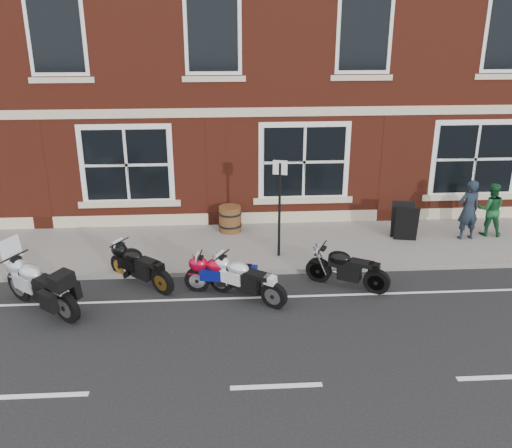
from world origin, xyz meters
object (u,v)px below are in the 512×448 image
object	(u,v)px
moto_sport_silver	(246,278)
pedestrian_left	(468,210)
moto_touring_silver	(40,283)
parking_sign	(280,202)
moto_naked_black	(346,266)
moto_sport_red	(225,273)
moto_sport_black	(140,264)
barrel_planter	(230,219)
pedestrian_right	(491,209)
a_board_sign	(404,222)

from	to	relation	value
moto_sport_silver	pedestrian_left	size ratio (longest dim) A/B	1.02
moto_touring_silver	parking_sign	size ratio (longest dim) A/B	0.75
moto_naked_black	moto_sport_red	bearing A→B (deg)	121.42
moto_sport_silver	moto_touring_silver	bearing A→B (deg)	128.14
moto_touring_silver	moto_sport_black	xyz separation A→B (m)	(1.98, 1.02, -0.10)
moto_sport_silver	moto_naked_black	xyz separation A→B (m)	(2.34, 0.43, -0.00)
barrel_planter	pedestrian_right	bearing A→B (deg)	-5.83
moto_touring_silver	moto_sport_red	world-z (taller)	moto_touring_silver
pedestrian_left	pedestrian_right	size ratio (longest dim) A/B	1.11
moto_sport_black	barrel_planter	bearing A→B (deg)	4.60
moto_sport_black	moto_naked_black	distance (m)	4.77
moto_touring_silver	moto_sport_silver	bearing A→B (deg)	-48.33
moto_naked_black	pedestrian_left	bearing A→B (deg)	-28.64
parking_sign	moto_touring_silver	bearing A→B (deg)	-141.47
moto_naked_black	a_board_sign	world-z (taller)	a_board_sign
moto_touring_silver	moto_sport_silver	xyz separation A→B (m)	(4.39, 0.18, -0.10)
pedestrian_right	moto_touring_silver	bearing A→B (deg)	30.33
pedestrian_left	pedestrian_right	bearing A→B (deg)	-170.42
moto_sport_black	pedestrian_left	bearing A→B (deg)	-36.39
pedestrian_right	moto_naked_black	bearing A→B (deg)	44.25
pedestrian_left	pedestrian_right	xyz separation A→B (m)	(0.74, 0.23, -0.09)
moto_sport_silver	a_board_sign	distance (m)	5.33
moto_touring_silver	moto_naked_black	distance (m)	6.76
a_board_sign	moto_sport_red	bearing A→B (deg)	-140.87
moto_sport_red	parking_sign	xyz separation A→B (m)	(1.41, 1.70, 1.08)
moto_sport_black	pedestrian_right	size ratio (longest dim) A/B	1.07
pedestrian_right	barrel_planter	xyz separation A→B (m)	(-7.19, 0.73, -0.38)
pedestrian_left	pedestrian_right	distance (m)	0.78
barrel_planter	moto_sport_black	bearing A→B (deg)	-125.93
moto_sport_red	moto_naked_black	world-z (taller)	moto_naked_black
barrel_planter	parking_sign	size ratio (longest dim) A/B	0.29
pedestrian_left	parking_sign	distance (m)	5.34
pedestrian_left	a_board_sign	xyz separation A→B (m)	(-1.72, 0.06, -0.33)
moto_sport_black	moto_sport_silver	distance (m)	2.56
moto_touring_silver	moto_sport_red	xyz separation A→B (m)	(3.93, 0.51, -0.13)
moto_sport_silver	pedestrian_left	world-z (taller)	pedestrian_left
moto_sport_red	pedestrian_right	distance (m)	7.89
pedestrian_left	moto_touring_silver	bearing A→B (deg)	8.09
moto_sport_silver	a_board_sign	size ratio (longest dim) A/B	1.68
a_board_sign	pedestrian_right	bearing A→B (deg)	15.47
parking_sign	moto_sport_black	bearing A→B (deg)	-144.47
moto_sport_black	barrel_planter	world-z (taller)	moto_sport_black
moto_touring_silver	barrel_planter	xyz separation A→B (m)	(4.13, 3.98, -0.14)
moto_touring_silver	a_board_sign	world-z (taller)	moto_touring_silver
moto_sport_red	a_board_sign	size ratio (longest dim) A/B	1.89
a_board_sign	barrel_planter	world-z (taller)	a_board_sign
pedestrian_right	parking_sign	distance (m)	6.11
parking_sign	pedestrian_right	bearing A→B (deg)	26.02
moto_naked_black	a_board_sign	distance (m)	3.27
moto_touring_silver	moto_sport_black	distance (m)	2.23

